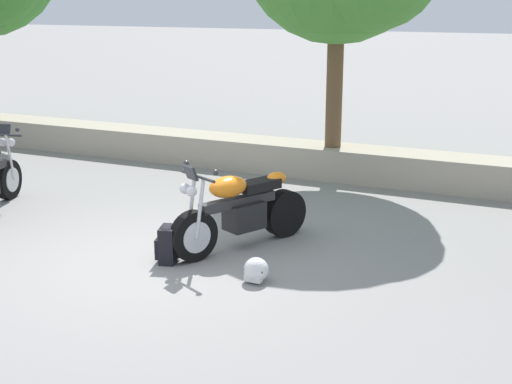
{
  "coord_description": "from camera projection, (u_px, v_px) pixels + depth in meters",
  "views": [
    {
      "loc": [
        4.37,
        -6.61,
        3.04
      ],
      "look_at": [
        0.84,
        1.2,
        0.65
      ],
      "focal_mm": 48.82,
      "sensor_mm": 36.0,
      "label": 1
    }
  ],
  "objects": [
    {
      "name": "ground_plane",
      "position": [
        151.0,
        261.0,
        8.35
      ],
      "size": [
        120.0,
        120.0,
        0.0
      ],
      "primitive_type": "plane",
      "color": "gray"
    },
    {
      "name": "stone_wall",
      "position": [
        296.0,
        158.0,
        12.49
      ],
      "size": [
        36.0,
        0.8,
        0.55
      ],
      "primitive_type": "cube",
      "color": "#A89E89",
      "rests_on": "ground"
    },
    {
      "name": "motorcycle_orange_centre",
      "position": [
        239.0,
        211.0,
        8.66
      ],
      "size": [
        1.13,
        1.92,
        1.18
      ],
      "color": "black",
      "rests_on": "ground"
    },
    {
      "name": "rider_backpack",
      "position": [
        168.0,
        243.0,
        8.25
      ],
      "size": [
        0.32,
        0.34,
        0.47
      ],
      "color": "black",
      "rests_on": "ground"
    },
    {
      "name": "rider_helmet",
      "position": [
        256.0,
        270.0,
        7.7
      ],
      "size": [
        0.28,
        0.28,
        0.28
      ],
      "color": "silver",
      "rests_on": "ground"
    }
  ]
}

